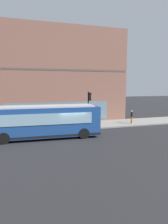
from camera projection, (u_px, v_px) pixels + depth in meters
name	position (u px, v px, depth m)	size (l,w,h in m)	color
ground	(71.00, 137.00, 18.89)	(120.00, 120.00, 0.00)	#262628
sidewalk_curb	(62.00, 127.00, 23.41)	(4.36, 40.00, 0.15)	gray
building_corner	(54.00, 76.00, 28.22)	(7.61, 19.17, 12.53)	#8C5B4C
city_bus_nearside	(46.00, 122.00, 18.47)	(3.02, 10.15, 3.07)	#1E478C
traffic_light_near_corner	(89.00, 103.00, 22.36)	(0.32, 0.49, 4.08)	black
fire_hydrant	(49.00, 126.00, 21.55)	(0.35, 0.35, 0.74)	yellow
pedestrian_by_light_pole	(132.00, 116.00, 24.94)	(0.32, 0.32, 1.65)	gold
pedestrian_near_building_entrance	(7.00, 122.00, 20.20)	(0.32, 0.32, 1.81)	black
pedestrian_near_hydrant	(85.00, 117.00, 23.51)	(0.32, 0.32, 1.75)	gold
newspaper_vending_box	(58.00, 124.00, 22.26)	(0.44, 0.42, 0.90)	#197233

